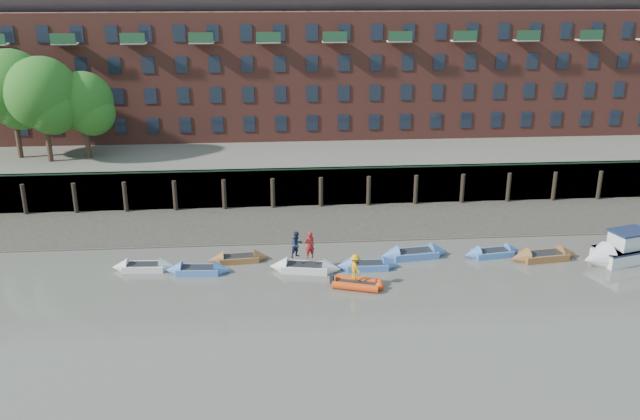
{
  "coord_description": "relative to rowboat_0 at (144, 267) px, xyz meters",
  "views": [
    {
      "loc": [
        -6.34,
        -31.61,
        18.61
      ],
      "look_at": [
        -2.86,
        12.0,
        3.2
      ],
      "focal_mm": 38.0,
      "sensor_mm": 36.0,
      "label": 1
    }
  ],
  "objects": [
    {
      "name": "rowboat_5",
      "position": [
        18.27,
        0.67,
        0.03
      ],
      "size": [
        5.0,
        2.02,
        1.41
      ],
      "rotation": [
        0.0,
        0.0,
        0.13
      ],
      "color": "#436FB7",
      "rests_on": "ground"
    },
    {
      "name": "person_rower_b",
      "position": [
        10.1,
        -0.82,
        1.6
      ],
      "size": [
        1.1,
        1.07,
        1.79
      ],
      "primitive_type": "imported",
      "rotation": [
        0.0,
        0.0,
        0.65
      ],
      "color": "#19233F",
      "rests_on": "rowboat_3"
    },
    {
      "name": "rowboat_6",
      "position": [
        23.75,
        0.46,
        0.0
      ],
      "size": [
        4.35,
        1.8,
        1.23
      ],
      "rotation": [
        0.0,
        0.0,
        0.14
      ],
      "color": "#436FB7",
      "rests_on": "ground"
    },
    {
      "name": "ground",
      "position": [
        14.69,
        -10.08,
        -0.22
      ],
      "size": [
        220.0,
        220.0,
        0.0
      ],
      "primitive_type": "plane",
      "color": "#5E5A51",
      "rests_on": "ground"
    },
    {
      "name": "mud_band",
      "position": [
        14.69,
        4.52,
        -0.22
      ],
      "size": [
        110.0,
        1.6,
        0.1
      ],
      "primitive_type": "cube",
      "color": "#4C4336",
      "rests_on": "ground"
    },
    {
      "name": "apartment_terrace",
      "position": [
        14.69,
        26.91,
        12.61
      ],
      "size": [
        80.6,
        15.56,
        20.98
      ],
      "color": "brown",
      "rests_on": "bank_terrace"
    },
    {
      "name": "rib_tender",
      "position": [
        13.83,
        -3.73,
        0.02
      ],
      "size": [
        3.24,
        2.34,
        0.55
      ],
      "rotation": [
        0.0,
        0.0,
        -0.33
      ],
      "color": "#E1400E",
      "rests_on": "ground"
    },
    {
      "name": "river_wall",
      "position": [
        14.69,
        12.3,
        1.38
      ],
      "size": [
        110.0,
        1.23,
        3.3
      ],
      "color": "#2D2A26",
      "rests_on": "ground"
    },
    {
      "name": "bank_terrace",
      "position": [
        14.69,
        25.92,
        1.38
      ],
      "size": [
        110.0,
        28.0,
        3.2
      ],
      "primitive_type": "cube",
      "color": "#5E594D",
      "rests_on": "ground"
    },
    {
      "name": "rowboat_4",
      "position": [
        14.74,
        -0.97,
        0.0
      ],
      "size": [
        4.21,
        1.26,
        1.22
      ],
      "rotation": [
        0.0,
        0.0,
        -0.01
      ],
      "color": "#436FB7",
      "rests_on": "ground"
    },
    {
      "name": "rowboat_1",
      "position": [
        3.63,
        -0.81,
        0.0
      ],
      "size": [
        4.34,
        1.56,
        1.24
      ],
      "rotation": [
        0.0,
        0.0,
        -0.08
      ],
      "color": "#436FB7",
      "rests_on": "ground"
    },
    {
      "name": "rowboat_2",
      "position": [
        6.2,
        0.9,
        -0.0
      ],
      "size": [
        4.21,
        1.55,
        1.2
      ],
      "rotation": [
        0.0,
        0.0,
        0.09
      ],
      "color": "brown",
      "rests_on": "ground"
    },
    {
      "name": "rowboat_0",
      "position": [
        0.0,
        0.0,
        0.0
      ],
      "size": [
        4.25,
        1.44,
        1.22
      ],
      "rotation": [
        0.0,
        0.0,
        -0.05
      ],
      "color": "silver",
      "rests_on": "ground"
    },
    {
      "name": "motor_launch",
      "position": [
        31.98,
        -1.14,
        0.48
      ],
      "size": [
        6.99,
        3.9,
        2.74
      ],
      "rotation": [
        0.0,
        0.0,
        3.42
      ],
      "color": "silver",
      "rests_on": "ground"
    },
    {
      "name": "person_rower_a",
      "position": [
        10.92,
        -1.07,
        1.63
      ],
      "size": [
        0.78,
        0.64,
        1.85
      ],
      "primitive_type": "imported",
      "rotation": [
        0.0,
        0.0,
        3.47
      ],
      "color": "maroon",
      "rests_on": "rowboat_3"
    },
    {
      "name": "rowboat_3",
      "position": [
        10.62,
        -1.02,
        0.03
      ],
      "size": [
        4.9,
        2.21,
        1.37
      ],
      "rotation": [
        0.0,
        0.0,
        -0.18
      ],
      "color": "silver",
      "rests_on": "ground"
    },
    {
      "name": "tree_cluster",
      "position": [
        -10.92,
        17.27,
        8.79
      ],
      "size": [
        11.76,
        7.74,
        9.4
      ],
      "color": "#3A281C",
      "rests_on": "bank_terrace"
    },
    {
      "name": "rowboat_7",
      "position": [
        27.03,
        -0.42,
        0.03
      ],
      "size": [
        5.01,
        2.02,
        1.41
      ],
      "rotation": [
        0.0,
        0.0,
        0.13
      ],
      "color": "brown",
      "rests_on": "ground"
    },
    {
      "name": "foreshore",
      "position": [
        14.69,
        7.92,
        -0.22
      ],
      "size": [
        110.0,
        8.0,
        0.5
      ],
      "primitive_type": "cube",
      "color": "#3D382F",
      "rests_on": "ground"
    },
    {
      "name": "person_rib_crew",
      "position": [
        13.58,
        -3.6,
        1.12
      ],
      "size": [
        0.95,
        1.21,
        1.65
      ],
      "primitive_type": "imported",
      "rotation": [
        0.0,
        0.0,
        1.93
      ],
      "color": "orange",
      "rests_on": "rib_tender"
    }
  ]
}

